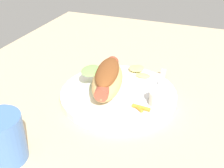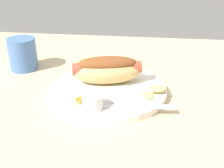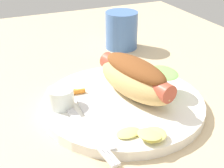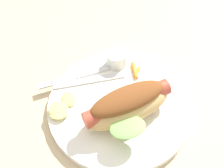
{
  "view_description": "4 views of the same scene",
  "coord_description": "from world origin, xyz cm",
  "px_view_note": "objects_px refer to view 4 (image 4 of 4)",
  "views": [
    {
      "loc": [
        50.12,
        18.58,
        36.1
      ],
      "look_at": [
        -1.02,
        -1.24,
        3.83
      ],
      "focal_mm": 45.23,
      "sensor_mm": 36.0,
      "label": 1
    },
    {
      "loc": [
        -9.72,
        57.81,
        31.54
      ],
      "look_at": [
        -3.04,
        2.38,
        3.63
      ],
      "focal_mm": 45.43,
      "sensor_mm": 36.0,
      "label": 2
    },
    {
      "loc": [
        -43.63,
        20.2,
        28.8
      ],
      "look_at": [
        -1.3,
        1.63,
        4.52
      ],
      "focal_mm": 52.18,
      "sensor_mm": 36.0,
      "label": 3
    },
    {
      "loc": [
        -11.37,
        -31.5,
        50.67
      ],
      "look_at": [
        -3.08,
        1.36,
        6.43
      ],
      "focal_mm": 51.01,
      "sensor_mm": 36.0,
      "label": 4
    }
  ],
  "objects_px": {
    "plate": "(119,105)",
    "sauce_ramekin": "(116,59)",
    "fork": "(80,75)",
    "carrot_garnish": "(135,71)",
    "hot_dog": "(127,104)",
    "chips_pile": "(61,107)",
    "knife": "(89,80)"
  },
  "relations": [
    {
      "from": "plate",
      "to": "carrot_garnish",
      "type": "distance_m",
      "value": 0.08
    },
    {
      "from": "plate",
      "to": "sauce_ramekin",
      "type": "height_order",
      "value": "sauce_ramekin"
    },
    {
      "from": "knife",
      "to": "carrot_garnish",
      "type": "relative_size",
      "value": 3.52
    },
    {
      "from": "hot_dog",
      "to": "fork",
      "type": "height_order",
      "value": "hot_dog"
    },
    {
      "from": "knife",
      "to": "plate",
      "type": "bearing_deg",
      "value": 126.74
    },
    {
      "from": "fork",
      "to": "knife",
      "type": "height_order",
      "value": "same"
    },
    {
      "from": "hot_dog",
      "to": "fork",
      "type": "bearing_deg",
      "value": -72.0
    },
    {
      "from": "fork",
      "to": "carrot_garnish",
      "type": "relative_size",
      "value": 4.13
    },
    {
      "from": "sauce_ramekin",
      "to": "knife",
      "type": "bearing_deg",
      "value": -153.68
    },
    {
      "from": "knife",
      "to": "hot_dog",
      "type": "bearing_deg",
      "value": 120.18
    },
    {
      "from": "plate",
      "to": "hot_dog",
      "type": "relative_size",
      "value": 1.55
    },
    {
      "from": "knife",
      "to": "chips_pile",
      "type": "bearing_deg",
      "value": 41.74
    },
    {
      "from": "plate",
      "to": "sauce_ramekin",
      "type": "distance_m",
      "value": 0.1
    },
    {
      "from": "fork",
      "to": "knife",
      "type": "distance_m",
      "value": 0.02
    },
    {
      "from": "hot_dog",
      "to": "carrot_garnish",
      "type": "bearing_deg",
      "value": -127.97
    },
    {
      "from": "plate",
      "to": "carrot_garnish",
      "type": "xyz_separation_m",
      "value": [
        0.05,
        0.06,
        0.01
      ]
    },
    {
      "from": "sauce_ramekin",
      "to": "carrot_garnish",
      "type": "relative_size",
      "value": 1.04
    },
    {
      "from": "sauce_ramekin",
      "to": "hot_dog",
      "type": "bearing_deg",
      "value": -95.39
    },
    {
      "from": "carrot_garnish",
      "to": "chips_pile",
      "type": "bearing_deg",
      "value": -161.89
    },
    {
      "from": "fork",
      "to": "plate",
      "type": "bearing_deg",
      "value": 120.41
    },
    {
      "from": "carrot_garnish",
      "to": "knife",
      "type": "bearing_deg",
      "value": 179.65
    },
    {
      "from": "hot_dog",
      "to": "chips_pile",
      "type": "bearing_deg",
      "value": -32.81
    },
    {
      "from": "hot_dog",
      "to": "sauce_ramekin",
      "type": "xyz_separation_m",
      "value": [
        0.01,
        0.12,
        -0.02
      ]
    },
    {
      "from": "fork",
      "to": "chips_pile",
      "type": "relative_size",
      "value": 2.31
    },
    {
      "from": "fork",
      "to": "chips_pile",
      "type": "xyz_separation_m",
      "value": [
        -0.05,
        -0.07,
        0.0
      ]
    },
    {
      "from": "plate",
      "to": "hot_dog",
      "type": "bearing_deg",
      "value": -78.22
    },
    {
      "from": "hot_dog",
      "to": "carrot_garnish",
      "type": "height_order",
      "value": "hot_dog"
    },
    {
      "from": "plate",
      "to": "carrot_garnish",
      "type": "height_order",
      "value": "carrot_garnish"
    },
    {
      "from": "carrot_garnish",
      "to": "hot_dog",
      "type": "bearing_deg",
      "value": -115.49
    },
    {
      "from": "sauce_ramekin",
      "to": "knife",
      "type": "xyz_separation_m",
      "value": [
        -0.06,
        -0.03,
        -0.01
      ]
    },
    {
      "from": "knife",
      "to": "chips_pile",
      "type": "distance_m",
      "value": 0.08
    },
    {
      "from": "plate",
      "to": "fork",
      "type": "xyz_separation_m",
      "value": [
        -0.06,
        0.08,
        0.01
      ]
    }
  ]
}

